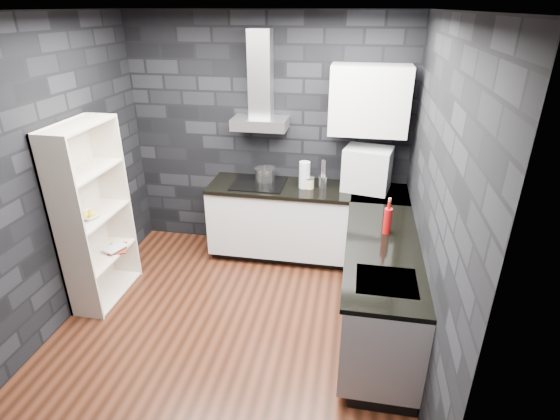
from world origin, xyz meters
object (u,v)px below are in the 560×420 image
(appliance_garage, at_px, (367,170))
(red_bottle, at_px, (387,221))
(glass_vase, at_px, (305,175))
(storage_jar, at_px, (310,184))
(utensil_crock, at_px, (323,182))
(bookshelf, at_px, (94,216))
(pot, at_px, (265,175))
(fruit_bowl, at_px, (89,215))

(appliance_garage, height_order, red_bottle, appliance_garage)
(glass_vase, relative_size, appliance_garage, 0.61)
(storage_jar, distance_m, utensil_crock, 0.15)
(storage_jar, bearing_deg, red_bottle, -49.34)
(appliance_garage, distance_m, bookshelf, 2.82)
(pot, xyz_separation_m, utensil_crock, (0.67, -0.07, -0.01))
(red_bottle, distance_m, fruit_bowl, 2.75)
(glass_vase, distance_m, appliance_garage, 0.68)
(storage_jar, xyz_separation_m, utensil_crock, (0.14, 0.05, 0.01))
(appliance_garage, bearing_deg, storage_jar, -160.76)
(bookshelf, bearing_deg, storage_jar, 37.33)
(red_bottle, bearing_deg, fruit_bowl, -175.55)
(appliance_garage, bearing_deg, bookshelf, -144.48)
(red_bottle, relative_size, bookshelf, 0.13)
(glass_vase, relative_size, storage_jar, 2.65)
(pot, bearing_deg, fruit_bowl, -138.51)
(utensil_crock, distance_m, fruit_bowl, 2.40)
(pot, xyz_separation_m, red_bottle, (1.32, -1.04, 0.04))
(bookshelf, xyz_separation_m, fruit_bowl, (0.00, -0.07, 0.04))
(storage_jar, distance_m, fruit_bowl, 2.26)
(bookshelf, bearing_deg, glass_vase, 38.49)
(pot, relative_size, utensil_crock, 1.77)
(pot, relative_size, fruit_bowl, 1.08)
(appliance_garage, bearing_deg, utensil_crock, -165.08)
(utensil_crock, bearing_deg, storage_jar, -158.02)
(glass_vase, distance_m, utensil_crock, 0.22)
(utensil_crock, height_order, bookshelf, bookshelf)
(utensil_crock, xyz_separation_m, bookshelf, (-2.09, -1.12, -0.06))
(red_bottle, bearing_deg, pot, 141.68)
(utensil_crock, relative_size, appliance_garage, 0.26)
(utensil_crock, xyz_separation_m, red_bottle, (0.65, -0.98, 0.06))
(glass_vase, xyz_separation_m, red_bottle, (0.85, -0.94, -0.03))
(storage_jar, relative_size, red_bottle, 0.47)
(utensil_crock, height_order, red_bottle, red_bottle)
(glass_vase, bearing_deg, bookshelf, -150.13)
(bookshelf, bearing_deg, pot, 48.61)
(fruit_bowl, bearing_deg, glass_vase, 31.33)
(glass_vase, distance_m, fruit_bowl, 2.22)
(glass_vase, height_order, bookshelf, bookshelf)
(appliance_garage, bearing_deg, fruit_bowl, -143.28)
(storage_jar, xyz_separation_m, bookshelf, (-1.95, -1.07, -0.06))
(bookshelf, bearing_deg, red_bottle, 11.72)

